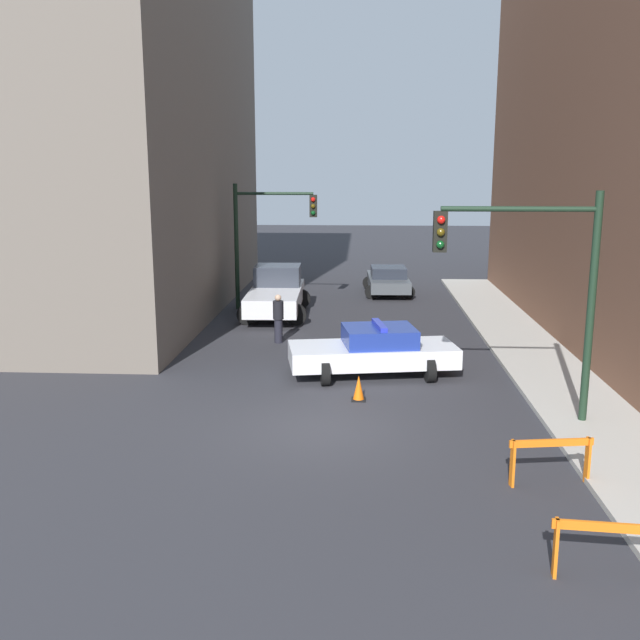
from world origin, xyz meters
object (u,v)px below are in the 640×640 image
at_px(pedestrian_crossing, 278,318).
at_px(traffic_cone, 359,388).
at_px(police_car, 374,350).
at_px(traffic_light_far, 262,228).
at_px(parked_car_near, 388,280).
at_px(barrier_front, 609,541).
at_px(traffic_light_near, 540,272).
at_px(barrier_mid, 551,454).
at_px(white_truck, 276,293).

height_order(pedestrian_crossing, traffic_cone, pedestrian_crossing).
height_order(police_car, pedestrian_crossing, pedestrian_crossing).
height_order(traffic_light_far, pedestrian_crossing, traffic_light_far).
bearing_deg(traffic_cone, parked_car_near, 85.30).
distance_m(parked_car_near, barrier_front, 23.99).
xyz_separation_m(traffic_light_near, traffic_light_far, (-8.03, 13.40, -0.13)).
height_order(traffic_light_near, traffic_cone, traffic_light_near).
bearing_deg(police_car, pedestrian_crossing, 30.84).
relative_size(barrier_mid, traffic_cone, 2.42).
bearing_deg(traffic_light_near, pedestrian_crossing, 131.91).
height_order(white_truck, traffic_cone, white_truck).
distance_m(police_car, traffic_cone, 2.38).
xyz_separation_m(traffic_light_far, traffic_cone, (4.05, -11.93, -3.08)).
xyz_separation_m(parked_car_near, pedestrian_crossing, (-4.05, -9.92, 0.19)).
bearing_deg(traffic_cone, traffic_light_far, 108.74).
relative_size(traffic_light_near, barrier_front, 3.25).
distance_m(traffic_light_near, barrier_front, 7.11).
bearing_deg(parked_car_near, traffic_light_far, -145.24).
height_order(traffic_light_far, barrier_mid, traffic_light_far).
xyz_separation_m(traffic_light_far, white_truck, (0.67, -1.17, -2.49)).
bearing_deg(traffic_light_near, traffic_light_far, 120.94).
relative_size(traffic_light_near, traffic_light_far, 1.00).
distance_m(police_car, parked_car_near, 13.66).
height_order(traffic_light_near, barrier_mid, traffic_light_near).
relative_size(parked_car_near, barrier_mid, 2.74).
height_order(parked_car_near, traffic_cone, parked_car_near).
bearing_deg(pedestrian_crossing, barrier_front, -4.83).
distance_m(white_truck, traffic_cone, 11.29).
bearing_deg(barrier_mid, traffic_light_near, 82.84).
bearing_deg(white_truck, police_car, -67.36).
xyz_separation_m(traffic_light_far, barrier_front, (7.62, -19.87, -2.78)).
bearing_deg(barrier_front, pedestrian_crossing, 114.33).
height_order(traffic_light_near, barrier_front, traffic_light_near).
bearing_deg(parked_car_near, pedestrian_crossing, -114.27).
height_order(police_car, parked_car_near, police_car).
bearing_deg(parked_car_near, white_truck, -134.15).
relative_size(barrier_front, traffic_cone, 2.44).
xyz_separation_m(traffic_light_near, barrier_mid, (-0.41, -3.30, -2.91)).
xyz_separation_m(white_truck, traffic_cone, (3.37, -10.75, -0.59)).
xyz_separation_m(police_car, barrier_front, (3.15, -10.26, -0.11)).
bearing_deg(barrier_mid, police_car, 113.94).
bearing_deg(traffic_light_far, barrier_front, -69.02).
bearing_deg(pedestrian_crossing, traffic_light_far, 163.31).
bearing_deg(traffic_light_far, police_car, -65.06).
height_order(traffic_light_near, parked_car_near, traffic_light_near).
relative_size(pedestrian_crossing, barrier_front, 1.04).
relative_size(police_car, parked_car_near, 1.13).
xyz_separation_m(white_truck, barrier_mid, (6.94, -15.53, -0.29)).
bearing_deg(barrier_front, traffic_light_near, 86.36).
bearing_deg(police_car, traffic_light_far, 15.30).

